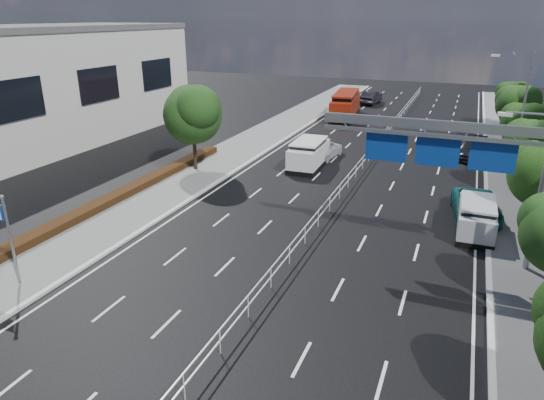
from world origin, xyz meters
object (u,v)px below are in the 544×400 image
(white_minivan, at_px, (309,154))
(pedestrian_b, at_px, (514,161))
(overhead_gantry, at_px, (455,148))
(near_car_dark, at_px, (371,97))
(toilet_sign, at_px, (0,224))
(near_car_silver, at_px, (324,149))
(parked_car_dark, at_px, (472,149))
(silver_minivan, at_px, (476,218))
(red_bus, at_px, (345,105))
(parked_car_teal, at_px, (476,206))

(white_minivan, height_order, pedestrian_b, white_minivan)
(pedestrian_b, bearing_deg, overhead_gantry, 99.02)
(overhead_gantry, bearing_deg, near_car_dark, 105.54)
(overhead_gantry, relative_size, pedestrian_b, 5.93)
(toilet_sign, xyz_separation_m, overhead_gantry, (17.69, 10.05, 2.66))
(white_minivan, distance_m, near_car_silver, 3.01)
(parked_car_dark, distance_m, pedestrian_b, 4.78)
(overhead_gantry, height_order, silver_minivan, overhead_gantry)
(silver_minivan, bearing_deg, parked_car_dark, 90.56)
(red_bus, relative_size, pedestrian_b, 5.98)
(near_car_dark, relative_size, pedestrian_b, 3.01)
(toilet_sign, height_order, pedestrian_b, toilet_sign)
(white_minivan, relative_size, red_bus, 0.50)
(overhead_gantry, relative_size, parked_car_teal, 1.91)
(red_bus, xyz_separation_m, near_car_dark, (0.89, 10.91, -0.72))
(near_car_dark, relative_size, parked_car_teal, 0.97)
(near_car_silver, height_order, near_car_dark, near_car_dark)
(toilet_sign, xyz_separation_m, white_minivan, (6.85, 22.04, -1.85))
(toilet_sign, height_order, red_bus, toilet_sign)
(parked_car_teal, bearing_deg, near_car_dark, 102.79)
(toilet_sign, relative_size, parked_car_dark, 0.85)
(overhead_gantry, distance_m, red_bus, 35.20)
(red_bus, bearing_deg, white_minivan, -90.70)
(overhead_gantry, relative_size, near_car_silver, 2.16)
(red_bus, bearing_deg, near_car_dark, 78.70)
(parked_car_teal, relative_size, pedestrian_b, 3.10)
(near_car_silver, bearing_deg, overhead_gantry, 131.38)
(red_bus, distance_m, parked_car_teal, 30.27)
(overhead_gantry, bearing_deg, white_minivan, 132.11)
(near_car_silver, distance_m, parked_car_teal, 15.01)
(toilet_sign, height_order, parked_car_teal, toilet_sign)
(toilet_sign, height_order, parked_car_dark, toilet_sign)
(overhead_gantry, distance_m, silver_minivan, 6.11)
(near_car_silver, relative_size, parked_car_dark, 0.93)
(parked_car_dark, bearing_deg, parked_car_teal, -81.09)
(parked_car_dark, bearing_deg, overhead_gantry, -86.08)
(toilet_sign, distance_m, near_car_silver, 26.13)
(toilet_sign, bearing_deg, parked_car_teal, 39.69)
(overhead_gantry, distance_m, parked_car_teal, 7.83)
(overhead_gantry, distance_m, near_car_dark, 45.28)
(toilet_sign, bearing_deg, white_minivan, 72.73)
(near_car_dark, height_order, silver_minivan, silver_minivan)
(near_car_silver, relative_size, near_car_dark, 0.91)
(toilet_sign, relative_size, near_car_silver, 0.91)
(near_car_silver, bearing_deg, parked_car_dark, -150.18)
(pedestrian_b, bearing_deg, parked_car_dark, -28.28)
(parked_car_teal, bearing_deg, toilet_sign, -147.51)
(near_car_dark, bearing_deg, red_bus, 90.11)
(toilet_sign, relative_size, pedestrian_b, 2.51)
(parked_car_dark, bearing_deg, red_bus, 145.55)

